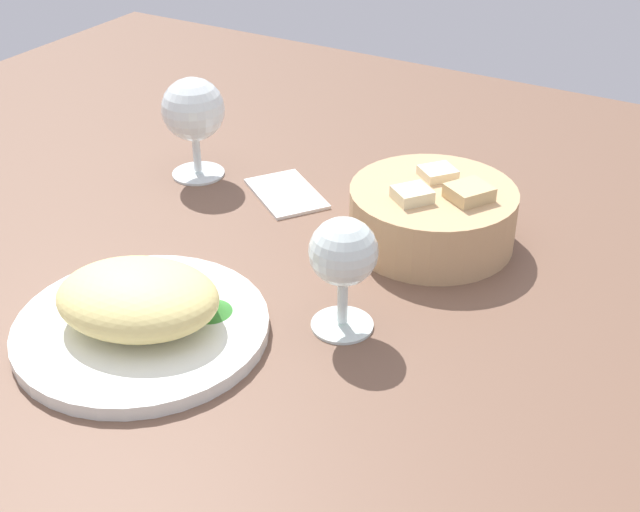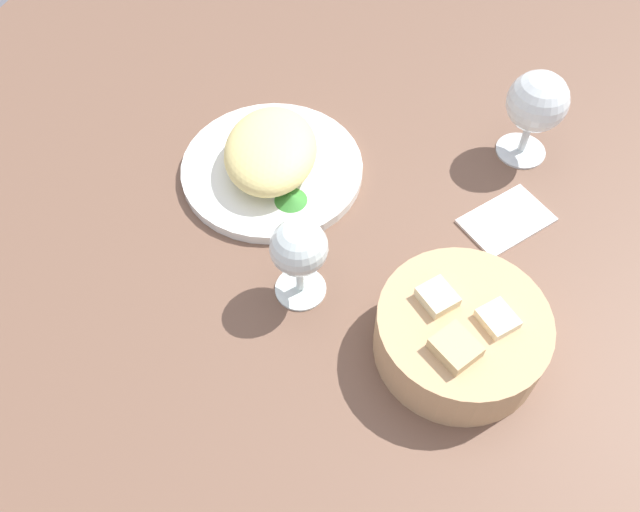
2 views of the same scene
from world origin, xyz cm
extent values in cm
cube|color=brown|center=(0.00, 0.00, -1.00)|extent=(140.00, 140.00, 2.00)
cylinder|color=white|center=(2.12, -13.02, 0.70)|extent=(23.97, 23.97, 1.40)
ellipsoid|color=#EBD882|center=(2.12, -13.02, 4.14)|extent=(18.14, 15.84, 5.47)
cone|color=#398933|center=(6.74, -8.33, 1.97)|extent=(4.22, 4.22, 1.14)
cylinder|color=tan|center=(18.64, 16.43, 3.24)|extent=(18.24, 18.24, 6.47)
cube|color=tan|center=(22.65, 16.29, 5.85)|extent=(5.48, 5.63, 4.26)
cube|color=beige|center=(17.73, 19.45, 5.69)|extent=(4.84, 4.90, 3.65)
cube|color=beige|center=(17.58, 13.04, 5.95)|extent=(4.87, 4.95, 3.69)
cylinder|color=silver|center=(17.82, -2.42, 0.30)|extent=(6.02, 6.02, 0.60)
cylinder|color=silver|center=(17.82, -2.42, 2.88)|extent=(1.00, 1.00, 4.56)
sphere|color=silver|center=(17.82, -2.42, 8.37)|extent=(6.43, 6.43, 6.43)
cylinder|color=silver|center=(-13.90, 16.95, 0.30)|extent=(6.69, 6.69, 0.60)
cylinder|color=silver|center=(-13.90, 16.95, 2.79)|extent=(1.00, 1.00, 4.39)
sphere|color=silver|center=(-13.90, 16.95, 8.91)|extent=(7.84, 7.84, 7.84)
cube|color=white|center=(-1.14, 17.79, 0.40)|extent=(13.02, 12.07, 0.80)
camera|label=1|loc=(49.04, -60.48, 48.70)|focal=47.91mm
camera|label=2|loc=(55.73, 15.03, 65.55)|focal=37.17mm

